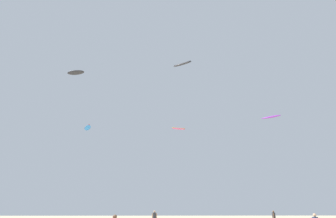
# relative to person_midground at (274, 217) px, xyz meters

# --- Properties ---
(person_midground) EXTENTS (0.38, 0.50, 1.68)m
(person_midground) POSITION_rel_person_midground_xyz_m (0.00, 0.00, 0.00)
(person_midground) COLOR navy
(person_midground) RESTS_ON ground
(person_right) EXTENTS (0.57, 0.39, 1.72)m
(person_right) POSITION_rel_person_midground_xyz_m (-14.24, -2.06, 0.02)
(person_right) COLOR #B21E23
(person_right) RESTS_ON ground
(kite_aloft_0) EXTENTS (3.61, 1.65, 0.83)m
(kite_aloft_0) POSITION_rel_person_midground_xyz_m (-30.15, 11.26, 25.22)
(kite_aloft_0) COLOR #2D2D33
(kite_aloft_1) EXTENTS (3.78, 3.21, 0.73)m
(kite_aloft_1) POSITION_rel_person_midground_xyz_m (8.55, 16.09, 18.16)
(kite_aloft_1) COLOR purple
(kite_aloft_2) EXTENTS (1.49, 2.32, 0.27)m
(kite_aloft_2) POSITION_rel_person_midground_xyz_m (-22.21, -3.85, 9.80)
(kite_aloft_2) COLOR blue
(kite_aloft_3) EXTENTS (2.68, 2.07, 0.58)m
(kite_aloft_3) POSITION_rel_person_midground_xyz_m (-10.87, -3.27, 18.82)
(kite_aloft_3) COLOR #2D2D33
(kite_aloft_4) EXTENTS (2.88, 1.49, 0.40)m
(kite_aloft_4) POSITION_rel_person_midground_xyz_m (-10.30, 15.28, 15.33)
(kite_aloft_4) COLOR #E5598C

